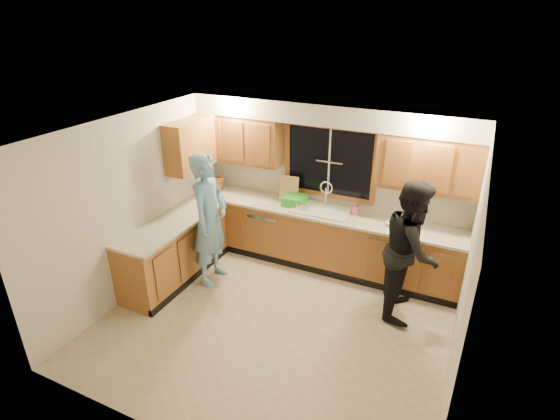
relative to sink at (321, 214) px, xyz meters
The scene contains 26 objects.
floor 1.82m from the sink, 90.00° to the right, with size 4.20×4.20×0.00m, color #C1AE94.
ceiling 2.29m from the sink, 90.00° to the right, with size 4.20×4.20×0.00m, color silver.
wall_back 0.49m from the sink, 90.00° to the left, with size 4.20×4.20×0.00m, color beige.
wall_left 2.67m from the sink, 142.62° to the right, with size 3.80×3.80×0.00m, color beige.
wall_right 2.67m from the sink, 37.38° to the right, with size 3.80×3.80×0.00m, color beige.
base_cabinets_back 0.42m from the sink, 90.00° to the right, with size 4.20×0.60×0.88m, color #A5662F.
base_cabinets_left 2.23m from the sink, 145.12° to the right, with size 0.60×1.90×0.88m, color #A5662F.
countertop_back 0.04m from the sink, 90.00° to the right, with size 4.20×0.63×0.04m, color beige.
countertop_left 2.18m from the sink, 144.90° to the right, with size 0.63×1.90×0.04m, color beige.
upper_cabinets_left 1.72m from the sink, behind, with size 1.35×0.33×0.75m, color #A5662F.
upper_cabinets_right 1.72m from the sink, ahead, with size 1.35×0.33×0.75m, color #A5662F.
upper_cabinets_return 2.21m from the sink, 165.94° to the right, with size 0.33×0.90×0.75m, color #A5662F.
soffit 1.49m from the sink, 90.00° to the left, with size 4.20×0.35×0.30m, color silver.
window_frame 0.79m from the sink, 90.00° to the left, with size 1.44×0.03×1.14m.
sink is the anchor object (origin of this frame).
dishwasher 0.96m from the sink, behind, with size 0.60×0.56×0.82m, color white.
stove 2.60m from the sink, 134.61° to the right, with size 0.58×0.75×0.90m, color white.
man 1.67m from the sink, 139.72° to the right, with size 0.71×0.47×1.95m, color #6B9DCA.
woman 1.57m from the sink, 23.39° to the right, with size 0.90×0.70×1.84m, color black.
knife_block 1.83m from the sink, behind, with size 0.12×0.10×0.22m, color #9D5E2B.
cutting_board 0.66m from the sink, 166.68° to the left, with size 0.30×0.02×0.40m, color tan.
dish_crate 0.46m from the sink, behind, with size 0.33×0.31×0.15m, color green.
soap_bottle 0.53m from the sink, 10.81° to the left, with size 0.09×0.09×0.20m, color #F05B80.
bowl 1.12m from the sink, ahead, with size 0.23×0.23×0.06m, color silver.
can_left 0.34m from the sink, 149.13° to the right, with size 0.07×0.07×0.13m, color beige.
can_right 0.36m from the sink, 156.67° to the right, with size 0.07×0.07×0.13m, color beige.
Camera 1 is at (1.98, -4.03, 3.69)m, focal length 28.00 mm.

